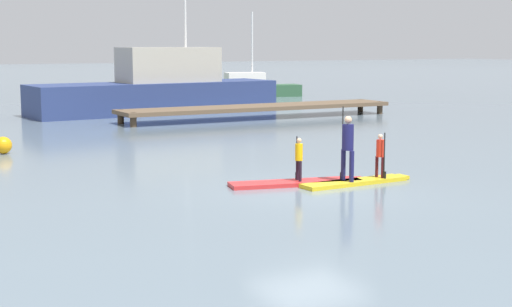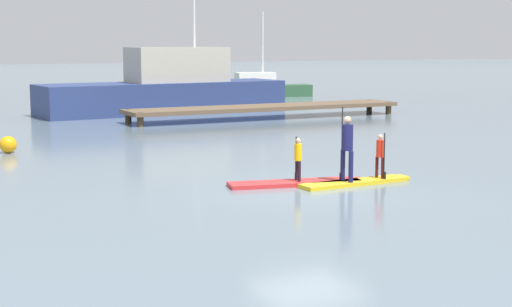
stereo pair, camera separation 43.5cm
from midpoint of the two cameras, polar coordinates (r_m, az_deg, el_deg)
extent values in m
plane|color=slate|center=(18.54, 3.26, -2.68)|extent=(240.00, 240.00, 0.00)
cube|color=red|center=(19.18, 2.26, -2.16)|extent=(3.36, 1.41, 0.10)
cube|color=red|center=(19.76, 6.96, -1.91)|extent=(0.34, 0.52, 0.09)
cylinder|color=black|center=(19.26, 2.40, -1.21)|extent=(0.08, 0.08, 0.50)
cylinder|color=black|center=(19.05, 2.60, -1.31)|extent=(0.08, 0.08, 0.50)
cylinder|color=#F2B20C|center=(19.09, 2.51, 0.10)|extent=(0.22, 0.22, 0.42)
sphere|color=tan|center=(19.05, 2.52, 0.96)|extent=(0.12, 0.12, 0.12)
cylinder|color=black|center=(19.26, 2.36, -0.33)|extent=(0.03, 0.03, 1.08)
cube|color=black|center=(19.33, 2.35, -1.66)|extent=(0.06, 0.14, 0.18)
cube|color=gold|center=(19.38, 6.57, -2.10)|extent=(2.95, 0.69, 0.10)
cube|color=gold|center=(20.33, 9.96, -1.70)|extent=(0.26, 0.41, 0.09)
cylinder|color=#19194C|center=(19.31, 5.77, -0.82)|extent=(0.12, 0.12, 0.77)
cylinder|color=#19194C|center=(19.05, 6.37, -0.95)|extent=(0.12, 0.12, 0.77)
cylinder|color=#19194C|center=(19.09, 6.10, 1.19)|extent=(0.29, 0.29, 0.63)
sphere|color=tan|center=(19.04, 6.12, 2.47)|extent=(0.18, 0.18, 0.18)
cylinder|color=black|center=(19.28, 5.71, 0.75)|extent=(0.03, 0.03, 1.82)
cube|color=black|center=(19.40, 5.68, -1.66)|extent=(0.04, 0.14, 0.18)
cylinder|color=#4C1419|center=(19.91, 8.22, -0.95)|extent=(0.08, 0.08, 0.52)
cylinder|color=#4C1419|center=(19.74, 8.64, -1.04)|extent=(0.08, 0.08, 0.52)
cylinder|color=red|center=(19.76, 8.46, 0.38)|extent=(0.20, 0.20, 0.43)
sphere|color=beige|center=(19.72, 8.47, 1.24)|extent=(0.13, 0.13, 0.13)
cylinder|color=black|center=(19.65, 8.76, -0.15)|extent=(0.03, 0.03, 1.15)
cube|color=black|center=(19.73, 8.73, -1.55)|extent=(0.04, 0.14, 0.18)
cube|color=navy|center=(39.49, -7.71, 4.08)|extent=(12.74, 4.02, 1.52)
cube|color=#B2AD9E|center=(39.74, -6.74, 6.48)|extent=(5.04, 2.62, 1.74)
cube|color=#2D5638|center=(50.95, -0.40, 4.61)|extent=(6.36, 2.60, 0.77)
cube|color=white|center=(50.72, -1.07, 5.49)|extent=(2.67, 1.64, 0.82)
cylinder|color=silver|center=(50.82, -0.54, 8.15)|extent=(0.12, 0.12, 3.89)
cube|color=brown|center=(36.18, -0.15, 3.40)|extent=(13.42, 2.21, 0.18)
cylinder|color=#473828|center=(32.87, -9.35, 2.45)|extent=(0.28, 0.28, 0.60)
cylinder|color=#473828|center=(34.38, -10.24, 2.67)|extent=(0.28, 0.28, 0.60)
cylinder|color=#473828|center=(39.00, 8.74, 3.33)|extent=(0.28, 0.28, 0.60)
cylinder|color=#473828|center=(40.29, 7.35, 3.51)|extent=(0.28, 0.28, 0.60)
sphere|color=orange|center=(25.85, -18.49, 0.58)|extent=(0.54, 0.54, 0.54)
camera|label=1|loc=(0.22, -90.62, -0.09)|focal=54.61mm
camera|label=2|loc=(0.22, 89.38, 0.09)|focal=54.61mm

